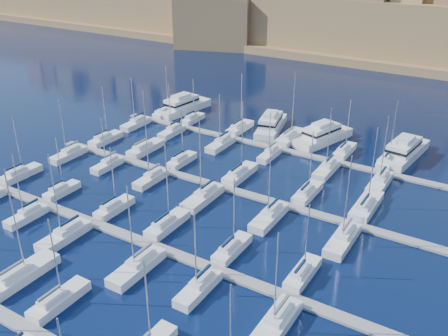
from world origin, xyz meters
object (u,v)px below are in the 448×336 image
Objects in this scene: motor_yacht_a at (183,106)px; motor_yacht_b at (271,124)px; motor_yacht_c at (323,135)px; sailboat_2 at (22,275)px; motor_yacht_d at (404,151)px.

motor_yacht_b is (26.38, -0.47, 0.00)m from motor_yacht_a.
motor_yacht_a and motor_yacht_c have the same top height.
motor_yacht_c is at bearing -0.52° from motor_yacht_a.
motor_yacht_b is at bearing -179.50° from motor_yacht_c.
sailboat_2 reaches higher than motor_yacht_c.
motor_yacht_b is at bearing 86.36° from sailboat_2.
motor_yacht_c is (39.53, -0.36, 0.00)m from motor_yacht_a.
motor_yacht_a is at bearing 178.97° from motor_yacht_b.
sailboat_2 is 0.97× the size of motor_yacht_d.
motor_yacht_c is at bearing -178.12° from motor_yacht_d.
motor_yacht_a is 39.53m from motor_yacht_c.
motor_yacht_a is 1.03× the size of motor_yacht_c.
motor_yacht_d is (57.60, 0.23, 0.00)m from motor_yacht_a.
sailboat_2 is at bearing -93.64° from motor_yacht_b.
motor_yacht_b is 0.98× the size of motor_yacht_c.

